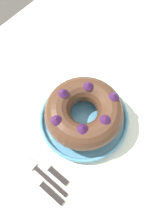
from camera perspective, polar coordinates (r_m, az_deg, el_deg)
name	(u,v)px	position (r m, az deg, el deg)	size (l,w,h in m)	color
ground_plane	(85,167)	(1.49, 0.38, -14.19)	(8.00, 8.00, 0.00)	#4C4742
dining_table	(87,133)	(0.82, 0.67, -5.42)	(1.47, 1.14, 0.77)	silver
serving_dish	(84,119)	(0.74, 0.00, -1.81)	(0.30, 0.30, 0.03)	#518EB2
bundt_cake	(84,112)	(0.68, 0.01, 0.03)	(0.25, 0.25, 0.10)	#4C2D1E
fork	(41,173)	(0.71, -11.27, -15.27)	(0.02, 0.18, 0.01)	black
serving_knife	(42,185)	(0.70, -10.94, -18.12)	(0.02, 0.19, 0.01)	black
cake_knife	(50,169)	(0.71, -8.89, -14.47)	(0.02, 0.16, 0.01)	black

